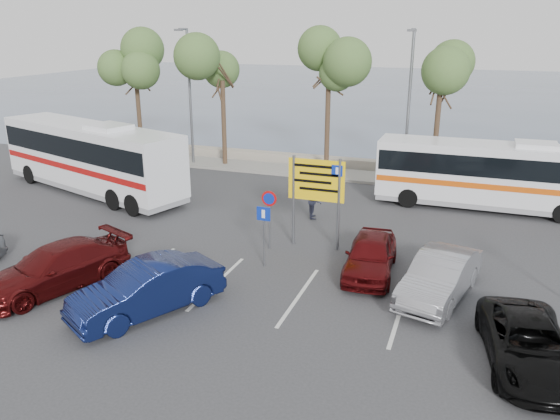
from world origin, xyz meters
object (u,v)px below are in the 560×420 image
(suv_black, at_px, (528,344))
(pedestrian_near, at_px, (148,191))
(car_red, at_px, (371,255))
(pedestrian_far, at_px, (315,201))
(coach_bus_left, at_px, (91,160))
(direction_sign, at_px, (316,187))
(street_lamp_left, at_px, (189,90))
(car_silver_b, at_px, (440,276))
(car_maroon, at_px, (56,268))
(coach_bus_right, at_px, (494,178))
(street_lamp_right, at_px, (409,99))
(car_blue, at_px, (147,289))

(suv_black, height_order, pedestrian_near, pedestrian_near)
(car_red, bearing_deg, pedestrian_far, 120.89)
(coach_bus_left, xyz_separation_m, pedestrian_near, (4.32, -1.50, -0.81))
(direction_sign, relative_size, coach_bus_left, 0.30)
(street_lamp_left, distance_m, car_silver_b, 20.94)
(coach_bus_left, distance_m, car_maroon, 11.38)
(coach_bus_right, xyz_separation_m, pedestrian_near, (-15.18, -5.50, -0.62))
(street_lamp_right, bearing_deg, car_blue, -107.21)
(pedestrian_near, xyz_separation_m, pedestrian_far, (7.68, 1.50, -0.12))
(street_lamp_left, bearing_deg, car_silver_b, -39.41)
(car_silver_b, bearing_deg, car_blue, -140.83)
(coach_bus_left, bearing_deg, pedestrian_far, -0.00)
(coach_bus_left, bearing_deg, car_maroon, -58.04)
(direction_sign, height_order, suv_black, direction_sign)
(direction_sign, height_order, car_blue, direction_sign)
(car_silver_b, height_order, pedestrian_near, pedestrian_near)
(car_blue, bearing_deg, suv_black, 33.76)
(car_blue, bearing_deg, street_lamp_right, 101.73)
(coach_bus_left, height_order, car_blue, coach_bus_left)
(direction_sign, bearing_deg, car_red, -34.22)
(car_red, height_order, suv_black, car_red)
(car_silver_b, bearing_deg, coach_bus_right, 94.31)
(coach_bus_left, relative_size, car_maroon, 2.46)
(street_lamp_left, distance_m, street_lamp_right, 13.00)
(car_blue, bearing_deg, car_maroon, -156.90)
(car_blue, height_order, suv_black, car_blue)
(car_maroon, bearing_deg, pedestrian_near, 123.16)
(suv_black, bearing_deg, car_maroon, 173.26)
(street_lamp_left, bearing_deg, car_red, -41.68)
(direction_sign, relative_size, pedestrian_far, 2.26)
(car_red, bearing_deg, car_blue, -143.20)
(street_lamp_right, bearing_deg, car_red, -87.62)
(car_maroon, height_order, pedestrian_near, pedestrian_near)
(pedestrian_far, bearing_deg, car_red, -161.10)
(car_silver_b, bearing_deg, car_maroon, -149.94)
(pedestrian_near, bearing_deg, coach_bus_right, 172.45)
(pedestrian_near, height_order, pedestrian_far, pedestrian_near)
(street_lamp_left, height_order, car_maroon, street_lamp_left)
(car_silver_b, bearing_deg, car_red, 169.77)
(suv_black, distance_m, pedestrian_far, 12.32)
(car_blue, bearing_deg, pedestrian_near, 151.43)
(coach_bus_right, height_order, pedestrian_near, coach_bus_right)
(street_lamp_left, xyz_separation_m, coach_bus_right, (17.50, -3.02, -3.06))
(car_blue, bearing_deg, car_silver_b, 54.75)
(coach_bus_left, distance_m, car_blue, 13.98)
(coach_bus_right, height_order, car_blue, coach_bus_right)
(direction_sign, distance_m, car_maroon, 9.59)
(coach_bus_left, xyz_separation_m, suv_black, (20.30, -9.11, -1.12))
(direction_sign, xyz_separation_m, car_blue, (-3.28, -6.70, -1.66))
(street_lamp_right, height_order, coach_bus_right, street_lamp_right)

